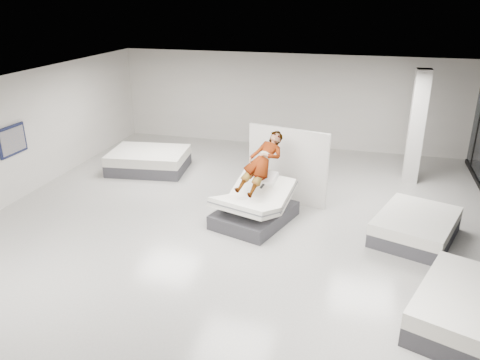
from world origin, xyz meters
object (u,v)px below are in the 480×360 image
(remote, at_px, (262,186))
(wall_poster, at_px, (12,140))
(person, at_px, (262,170))
(flat_bed_right_near, at_px, (475,312))
(flat_bed_left_far, at_px, (149,161))
(hero_bed, at_px, (255,208))
(flat_bed_right_far, at_px, (416,227))
(column, at_px, (416,127))
(divider_panel, at_px, (287,166))

(remote, relative_size, wall_poster, 0.15)
(person, bearing_deg, flat_bed_right_near, -18.42)
(flat_bed_right_near, distance_m, flat_bed_left_far, 9.81)
(remote, bearing_deg, hero_bed, 169.20)
(flat_bed_left_far, bearing_deg, flat_bed_right_far, -17.63)
(hero_bed, height_order, remote, hero_bed)
(person, distance_m, column, 4.98)
(person, relative_size, wall_poster, 1.89)
(flat_bed_right_far, height_order, flat_bed_left_far, flat_bed_left_far)
(flat_bed_right_far, height_order, flat_bed_right_near, flat_bed_right_near)
(flat_bed_right_near, bearing_deg, column, 95.22)
(person, bearing_deg, wall_poster, -156.96)
(person, height_order, remote, person)
(column, bearing_deg, hero_bed, -135.00)
(flat_bed_left_far, height_order, column, column)
(remote, xyz_separation_m, flat_bed_right_near, (4.10, -2.66, -0.67))
(remote, bearing_deg, flat_bed_right_near, -15.34)
(flat_bed_left_far, bearing_deg, flat_bed_right_near, -32.93)
(person, relative_size, flat_bed_left_far, 0.74)
(divider_panel, bearing_deg, flat_bed_right_near, -33.86)
(person, distance_m, wall_poster, 6.37)
(flat_bed_right_near, bearing_deg, remote, 146.97)
(wall_poster, bearing_deg, remote, 1.71)
(remote, bearing_deg, person, 122.15)
(person, distance_m, flat_bed_right_near, 5.27)
(hero_bed, bearing_deg, flat_bed_left_far, 146.97)
(remote, height_order, divider_panel, divider_panel)
(flat_bed_right_near, relative_size, flat_bed_left_far, 1.09)
(hero_bed, xyz_separation_m, person, (0.09, 0.29, 0.84))
(person, relative_size, divider_panel, 0.84)
(hero_bed, bearing_deg, remote, -28.49)
(flat_bed_left_far, bearing_deg, wall_poster, -128.67)
(divider_panel, relative_size, wall_poster, 2.26)
(flat_bed_right_near, bearing_deg, flat_bed_right_far, 103.12)
(remote, height_order, column, column)
(person, distance_m, flat_bed_right_far, 3.64)
(divider_panel, distance_m, flat_bed_left_far, 4.65)
(remote, height_order, flat_bed_left_far, remote)
(person, xyz_separation_m, flat_bed_right_far, (3.52, -0.13, -0.93))
(wall_poster, bearing_deg, person, 5.35)
(remote, bearing_deg, column, 65.07)
(flat_bed_right_near, relative_size, wall_poster, 2.81)
(column, xyz_separation_m, wall_poster, (-9.93, -4.00, 0.00))
(hero_bed, height_order, divider_panel, divider_panel)
(flat_bed_right_near, bearing_deg, flat_bed_left_far, 147.07)
(flat_bed_right_far, relative_size, column, 0.75)
(hero_bed, bearing_deg, flat_bed_right_far, 2.59)
(remote, distance_m, flat_bed_left_far, 4.97)
(flat_bed_right_near, height_order, column, column)
(flat_bed_right_far, distance_m, wall_poster, 9.94)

